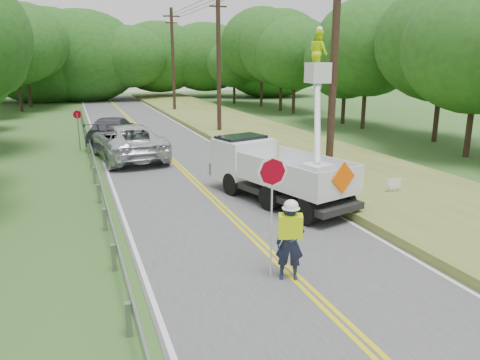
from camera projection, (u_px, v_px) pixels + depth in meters
name	position (u px, v px, depth m)	size (l,w,h in m)	color
ground	(341.00, 322.00, 9.30)	(140.00, 140.00, 0.00)	#325B22
road	(183.00, 170.00, 22.02)	(7.20, 96.00, 0.03)	#464749
guardrail	(94.00, 162.00, 21.37)	(0.18, 48.00, 0.77)	gray
utility_poles	(257.00, 57.00, 25.07)	(1.60, 43.30, 10.00)	black
tall_grass_verge	(314.00, 157.00, 24.33)	(7.00, 96.00, 0.30)	olive
treeline_right	(350.00, 48.00, 35.30)	(10.90, 52.93, 10.79)	#332319
treeline_horizon	(107.00, 57.00, 58.97)	(56.95, 14.68, 11.95)	#234318
flagger	(290.00, 237.00, 10.85)	(1.16, 0.68, 3.01)	#191E33
bucket_truck	(270.00, 160.00, 17.53)	(4.32, 6.57, 6.23)	black
suv_silver	(128.00, 141.00, 24.31)	(3.09, 6.69, 1.86)	silver
suv_darkgrey	(113.00, 130.00, 28.62)	(2.39, 5.87, 1.70)	#3E3F47
stop_sign_permanent	(78.00, 124.00, 26.49)	(0.47, 0.21, 2.34)	gray
yard_sign	(394.00, 184.00, 17.36)	(0.55, 0.14, 0.81)	white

